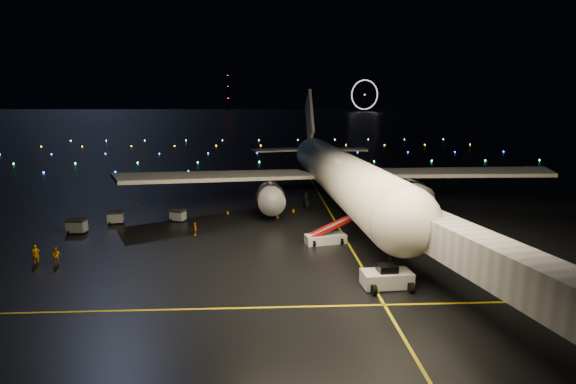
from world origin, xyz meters
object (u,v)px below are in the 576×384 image
pushback_tug (387,276)px  crew_a (36,254)px  airliner (334,146)px  crew_b (57,256)px  baggage_cart_1 (115,217)px  baggage_cart_2 (77,226)px  baggage_cart_0 (178,215)px  belt_loader (326,229)px  crew_c (195,229)px

pushback_tug → crew_a: 35.02m
pushback_tug → airliner: bearing=85.3°
crew_b → baggage_cart_1: size_ratio=0.87×
crew_b → baggage_cart_2: size_ratio=0.81×
crew_a → baggage_cart_1: size_ratio=0.96×
crew_b → baggage_cart_0: crew_b is taller
baggage_cart_0 → baggage_cart_2: baggage_cart_2 is taller
airliner → belt_loader: bearing=-104.0°
pushback_tug → crew_b: size_ratio=2.49×
belt_loader → baggage_cart_2: 31.11m
crew_a → baggage_cart_2: crew_a is taller
crew_c → baggage_cart_0: 7.67m
airliner → baggage_cart_1: 33.64m
pushback_tug → baggage_cart_1: 38.54m
belt_loader → crew_c: belt_loader is taller
pushback_tug → baggage_cart_1: bearing=139.0°
crew_b → airliner: bearing=18.5°
airliner → crew_c: airliner is taller
crew_c → baggage_cart_0: size_ratio=0.85×
pushback_tug → crew_a: size_ratio=2.26×
pushback_tug → crew_b: 32.76m
pushback_tug → baggage_cart_0: pushback_tug is taller
pushback_tug → crew_b: bearing=162.3°
belt_loader → crew_c: 16.15m
pushback_tug → belt_loader: bearing=101.7°
crew_c → baggage_cart_1: bearing=-128.0°
crew_a → pushback_tug: bearing=-56.7°
airliner → crew_b: bearing=-144.9°
baggage_cart_1 → airliner: bearing=4.7°
airliner → pushback_tug: bearing=-93.1°
crew_b → pushback_tug: bearing=-32.6°
airliner → crew_c: size_ratio=41.17×
belt_loader → crew_a: size_ratio=3.57×
pushback_tug → belt_loader: belt_loader is taller
belt_loader → crew_c: size_ratio=4.29×
pushback_tug → baggage_cart_2: bearing=147.2°
crew_c → baggage_cart_2: size_ratio=0.74×
belt_loader → baggage_cart_2: bearing=158.6°
pushback_tug → baggage_cart_0: size_ratio=2.30×
crew_b → baggage_cart_2: 11.28m
airliner → crew_b: airliner is taller
baggage_cart_1 → belt_loader: bearing=-32.6°
crew_a → baggage_cart_0: crew_a is taller
crew_a → baggage_cart_1: crew_a is taller
baggage_cart_2 → crew_c: bearing=-2.9°
crew_c → baggage_cart_1: size_ratio=0.80×
pushback_tug → crew_a: pushback_tug is taller
baggage_cart_2 → airliner: bearing=25.7°
baggage_cart_1 → crew_b: bearing=-105.6°
belt_loader → baggage_cart_2: size_ratio=3.18×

